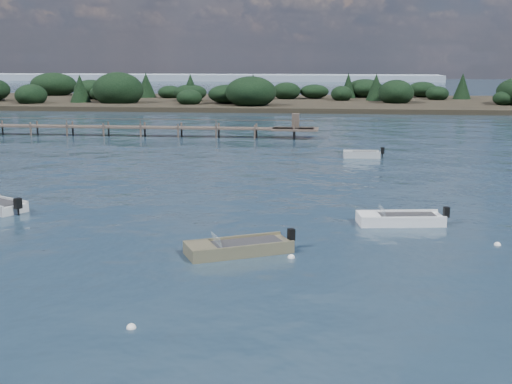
# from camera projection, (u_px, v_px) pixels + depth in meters

# --- Properties ---
(ground) EXTENTS (400.00, 400.00, 0.00)m
(ground) POSITION_uv_depth(u_px,v_px,m) (269.00, 126.00, 82.51)
(ground) COLOR #162634
(ground) RESTS_ON ground
(dinghy_mid_white_b) EXTENTS (4.91, 2.30, 1.20)m
(dinghy_mid_white_b) POSITION_uv_depth(u_px,v_px,m) (400.00, 221.00, 33.96)
(dinghy_mid_white_b) COLOR white
(dinghy_mid_white_b) RESTS_ON ground
(tender_far_grey_b) EXTENTS (3.57, 1.38, 1.22)m
(tender_far_grey_b) POSITION_uv_depth(u_px,v_px,m) (362.00, 156.00, 56.61)
(tender_far_grey_b) COLOR #A7ACAE
(tender_far_grey_b) RESTS_ON ground
(dinghy_mid_white_a) EXTENTS (5.01, 3.69, 1.19)m
(dinghy_mid_white_a) POSITION_uv_depth(u_px,v_px,m) (238.00, 250.00, 28.86)
(dinghy_mid_white_a) COLOR #736B4C
(dinghy_mid_white_a) RESTS_ON ground
(buoy_a) EXTENTS (0.32, 0.32, 0.32)m
(buoy_a) POSITION_uv_depth(u_px,v_px,m) (131.00, 328.00, 20.85)
(buoy_a) COLOR white
(buoy_a) RESTS_ON ground
(buoy_b) EXTENTS (0.32, 0.32, 0.32)m
(buoy_b) POSITION_uv_depth(u_px,v_px,m) (291.00, 258.00, 28.20)
(buoy_b) COLOR white
(buoy_b) RESTS_ON ground
(buoy_d) EXTENTS (0.32, 0.32, 0.32)m
(buoy_d) POSITION_uv_depth(u_px,v_px,m) (497.00, 245.00, 30.11)
(buoy_d) COLOR white
(buoy_d) RESTS_ON ground
(jetty) EXTENTS (64.50, 3.20, 3.40)m
(jetty) POSITION_uv_depth(u_px,v_px,m) (70.00, 127.00, 72.97)
(jetty) COLOR brown
(jetty) RESTS_ON ground
(far_headland) EXTENTS (190.00, 40.00, 5.80)m
(far_headland) POSITION_uv_depth(u_px,v_px,m) (423.00, 95.00, 118.34)
(far_headland) COLOR black
(far_headland) RESTS_ON ground
(distant_haze) EXTENTS (280.00, 20.00, 2.40)m
(distant_haze) POSITION_uv_depth(u_px,v_px,m) (84.00, 80.00, 257.61)
(distant_haze) COLOR #8998AA
(distant_haze) RESTS_ON ground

